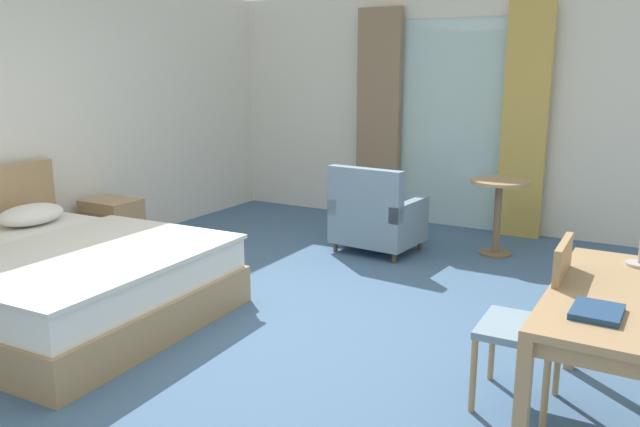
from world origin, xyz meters
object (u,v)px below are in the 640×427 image
object	(u,v)px
desk_chair	(537,316)
armchair_by_window	(376,218)
closed_book	(597,312)
round_cafe_table	(498,201)
nightstand	(113,227)
writing_desk	(620,310)
bed	(50,278)

from	to	relation	value
desk_chair	armchair_by_window	size ratio (longest dim) A/B	1.08
desk_chair	closed_book	distance (m)	0.62
round_cafe_table	desk_chair	bearing A→B (deg)	-72.11
nightstand	writing_desk	bearing A→B (deg)	-12.59
round_cafe_table	nightstand	bearing A→B (deg)	-150.21
nightstand	writing_desk	size ratio (longest dim) A/B	0.39
nightstand	closed_book	xyz separation A→B (m)	(4.52, -1.39, 0.49)
writing_desk	closed_book	size ratio (longest dim) A/B	5.70
bed	round_cafe_table	size ratio (longest dim) A/B	3.08
closed_book	round_cafe_table	distance (m)	3.50
bed	nightstand	world-z (taller)	bed
desk_chair	round_cafe_table	xyz separation A→B (m)	(-0.91, 2.81, 0.01)
closed_book	armchair_by_window	distance (m)	3.62
nightstand	desk_chair	size ratio (longest dim) A/B	0.59
armchair_by_window	round_cafe_table	bearing A→B (deg)	25.49
bed	armchair_by_window	world-z (taller)	bed
bed	writing_desk	xyz separation A→B (m)	(3.78, 0.32, 0.39)
writing_desk	desk_chair	distance (m)	0.43
writing_desk	closed_book	world-z (taller)	closed_book
writing_desk	desk_chair	world-z (taller)	desk_chair
desk_chair	closed_book	xyz separation A→B (m)	(0.32, -0.46, 0.25)
writing_desk	desk_chair	bearing A→B (deg)	165.76
bed	round_cafe_table	xyz separation A→B (m)	(2.48, 3.23, 0.25)
desk_chair	armchair_by_window	xyz separation A→B (m)	(-1.98, 2.30, -0.18)
armchair_by_window	round_cafe_table	world-z (taller)	armchair_by_window
writing_desk	round_cafe_table	xyz separation A→B (m)	(-1.30, 2.91, -0.13)
closed_book	armchair_by_window	bearing A→B (deg)	131.59
nightstand	armchair_by_window	xyz separation A→B (m)	(2.22, 1.37, 0.07)
nightstand	round_cafe_table	xyz separation A→B (m)	(3.29, 1.89, 0.26)
bed	nightstand	xyz separation A→B (m)	(-0.81, 1.34, -0.01)
armchair_by_window	bed	bearing A→B (deg)	-117.36
desk_chair	armchair_by_window	distance (m)	3.04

